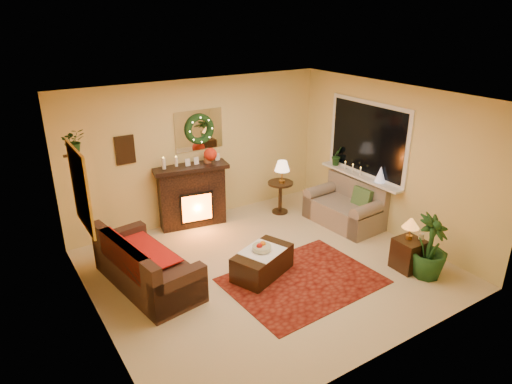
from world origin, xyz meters
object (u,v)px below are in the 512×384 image
sofa (147,258)px  loveseat (345,202)px  side_table_round (280,197)px  end_table_square (409,253)px  fireplace (192,197)px  coffee_table (262,262)px

sofa → loveseat: sofa is taller
side_table_round → end_table_square: bearing=-80.9°
fireplace → coffee_table: bearing=-76.6°
sofa → end_table_square: size_ratio=3.76×
loveseat → coffee_table: bearing=-167.6°
side_table_round → end_table_square: size_ratio=1.29×
sofa → loveseat: 3.75m
fireplace → end_table_square: 3.82m
sofa → end_table_square: bearing=-34.9°
fireplace → sofa: bearing=-123.8°
fireplace → end_table_square: (2.10, -3.18, -0.28)m
loveseat → sofa: bearing=175.8°
coffee_table → end_table_square: bearing=-50.0°
end_table_square → sofa: bearing=153.7°
loveseat → side_table_round: (-0.70, 1.03, -0.10)m
sofa → coffee_table: size_ratio=1.94×
loveseat → coffee_table: loveseat is taller
fireplace → side_table_round: bearing=-5.0°
sofa → side_table_round: size_ratio=2.92×
fireplace → side_table_round: 1.73m
sofa → fireplace: (1.39, 1.45, 0.12)m
sofa → side_table_round: (3.05, 1.01, -0.10)m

